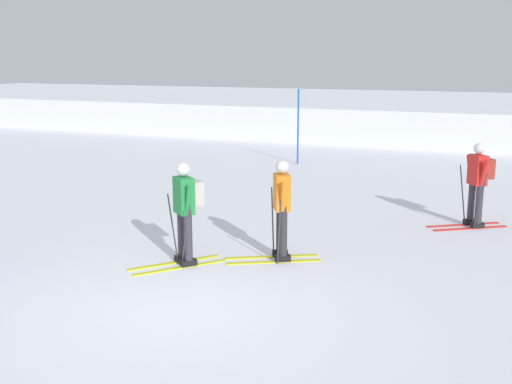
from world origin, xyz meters
TOP-DOWN VIEW (x-y plane):
  - ground_plane at (0.00, 0.00)m, footprint 120.00×120.00m
  - far_snow_ridge at (0.00, 21.26)m, footprint 80.00×9.79m
  - skier_green at (-0.80, 1.66)m, footprint 1.29×1.48m
  - skier_red at (3.44, 5.99)m, footprint 1.52×1.22m
  - skier_orange at (0.56, 2.49)m, footprint 1.57×1.12m
  - trail_marker_pole at (-2.38, 11.79)m, footprint 0.06×0.06m

SIDE VIEW (x-z plane):
  - ground_plane at x=0.00m, z-range 0.00..0.00m
  - far_snow_ridge at x=0.00m, z-range 0.00..1.41m
  - skier_orange at x=0.56m, z-range 0.06..1.77m
  - skier_green at x=-0.80m, z-range 0.10..1.81m
  - skier_red at x=3.44m, z-range 0.10..1.81m
  - trail_marker_pole at x=-2.38m, z-range 0.00..2.40m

